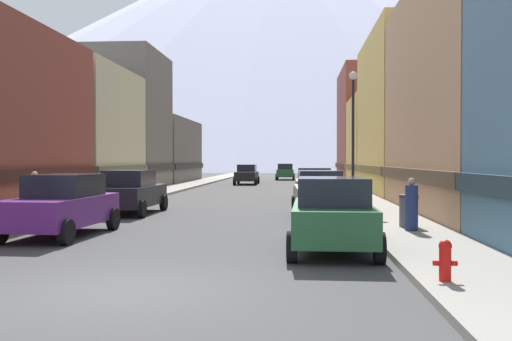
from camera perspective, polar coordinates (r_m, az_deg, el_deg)
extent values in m
plane|color=#424242|center=(10.00, -13.46, -11.65)|extent=(400.00, 400.00, 0.00)
cube|color=gray|center=(45.29, -7.56, -1.62)|extent=(2.50, 100.00, 0.15)
cube|color=gray|center=(44.47, 8.43, -1.67)|extent=(2.50, 100.00, 0.15)
cube|color=beige|center=(37.11, -20.01, 3.61)|extent=(9.44, 9.70, 7.76)
cube|color=#595444|center=(37.08, -19.99, 0.08)|extent=(9.74, 9.70, 0.50)
cube|color=#66605B|center=(45.79, -15.57, 4.81)|extent=(9.94, 8.32, 10.43)
cube|color=#2D2B29|center=(45.69, -15.55, 0.28)|extent=(10.24, 8.32, 0.50)
cube|color=#66605B|center=(56.53, -10.28, 1.93)|extent=(7.31, 13.97, 6.11)
cube|color=#2D2B29|center=(56.53, -10.28, 0.45)|extent=(7.61, 13.97, 0.50)
cube|color=#D8B259|center=(38.31, 16.66, 5.38)|extent=(7.40, 13.69, 10.21)
cube|color=brown|center=(38.21, 16.64, 0.13)|extent=(7.70, 13.69, 0.50)
cube|color=#D8B259|center=(50.07, 13.84, 2.83)|extent=(7.68, 9.67, 7.52)
cube|color=brown|center=(50.05, 13.82, 0.36)|extent=(7.98, 9.67, 0.50)
cube|color=brown|center=(61.37, 11.45, 4.44)|extent=(6.38, 12.61, 11.65)
cube|color=#3B1B16|center=(61.26, 11.44, 0.49)|extent=(6.68, 12.61, 0.50)
cube|color=#591E72|center=(17.31, -18.89, -3.81)|extent=(2.02, 4.47, 0.80)
cube|color=#1E232D|center=(17.49, -18.55, -1.40)|extent=(1.69, 2.26, 0.64)
cylinder|color=black|center=(15.47, -18.43, -5.88)|extent=(0.25, 0.69, 0.68)
cylinder|color=black|center=(18.50, -14.09, -4.72)|extent=(0.25, 0.69, 0.68)
cylinder|color=black|center=(19.22, -19.24, -4.53)|extent=(0.25, 0.69, 0.68)
cube|color=black|center=(23.79, -12.35, -2.46)|extent=(1.92, 4.43, 0.80)
cube|color=#1E232D|center=(23.52, -12.54, -0.75)|extent=(1.64, 2.23, 0.64)
cylinder|color=black|center=(25.67, -13.20, -3.11)|extent=(0.23, 0.68, 0.68)
cylinder|color=black|center=(25.15, -9.21, -3.18)|extent=(0.23, 0.68, 0.68)
cylinder|color=black|center=(22.57, -15.85, -3.69)|extent=(0.23, 0.68, 0.68)
cylinder|color=black|center=(21.98, -11.36, -3.80)|extent=(0.23, 0.68, 0.68)
cube|color=#265933|center=(13.87, 7.64, -4.97)|extent=(1.93, 4.44, 0.80)
cube|color=#1E232D|center=(13.57, 7.69, -2.05)|extent=(1.65, 2.23, 0.64)
cylinder|color=black|center=(15.55, 4.00, -5.79)|extent=(0.23, 0.68, 0.68)
cylinder|color=black|center=(15.62, 10.79, -5.78)|extent=(0.23, 0.68, 0.68)
cylinder|color=black|center=(12.28, 3.61, -7.63)|extent=(0.23, 0.68, 0.68)
cylinder|color=black|center=(12.36, 12.24, -7.59)|extent=(0.23, 0.68, 0.68)
cube|color=slate|center=(22.69, 6.30, -2.62)|extent=(2.00, 4.46, 0.80)
cube|color=#1E232D|center=(22.41, 6.35, -0.82)|extent=(1.68, 2.26, 0.64)
cylinder|color=black|center=(24.32, 3.85, -3.31)|extent=(0.24, 0.69, 0.68)
cylinder|color=black|center=(24.44, 8.17, -3.30)|extent=(0.24, 0.69, 0.68)
cylinder|color=black|center=(21.03, 4.11, -4.00)|extent=(0.24, 0.69, 0.68)
cylinder|color=black|center=(21.17, 9.11, -3.97)|extent=(0.24, 0.69, 0.68)
cube|color=#B28419|center=(30.10, 5.78, -1.71)|extent=(1.93, 4.44, 0.80)
cube|color=#1E232D|center=(29.82, 5.80, -0.35)|extent=(1.65, 2.23, 0.64)
cylinder|color=black|center=(31.74, 3.97, -2.29)|extent=(0.23, 0.68, 0.68)
cylinder|color=black|center=(31.82, 7.29, -2.28)|extent=(0.23, 0.68, 0.68)
cylinder|color=black|center=(28.44, 4.08, -2.67)|extent=(0.23, 0.68, 0.68)
cylinder|color=black|center=(28.54, 7.78, -2.67)|extent=(0.23, 0.68, 0.68)
cube|color=black|center=(51.11, -0.93, -0.56)|extent=(1.84, 4.40, 0.80)
cube|color=#1E232D|center=(51.34, -0.91, 0.25)|extent=(1.60, 2.20, 0.64)
cylinder|color=black|center=(49.40, -0.04, -1.08)|extent=(0.22, 0.68, 0.68)
cylinder|color=black|center=(49.57, -2.16, -1.08)|extent=(0.22, 0.68, 0.68)
cylinder|color=black|center=(52.69, 0.22, -0.95)|extent=(0.22, 0.68, 0.68)
cylinder|color=black|center=(52.85, -1.77, -0.94)|extent=(0.22, 0.68, 0.68)
cube|color=#265933|center=(63.05, 2.95, -0.25)|extent=(1.84, 4.40, 0.80)
cube|color=#1E232D|center=(62.79, 2.95, 0.40)|extent=(1.60, 2.20, 0.64)
cylinder|color=black|center=(64.74, 2.17, -0.57)|extent=(0.22, 0.68, 0.68)
cylinder|color=black|center=(64.70, 3.80, -0.58)|extent=(0.22, 0.68, 0.68)
cylinder|color=black|center=(61.44, 2.06, -0.66)|extent=(0.22, 0.68, 0.68)
cylinder|color=black|center=(61.40, 3.78, -0.66)|extent=(0.22, 0.68, 0.68)
cylinder|color=red|center=(10.25, 18.38, -8.94)|extent=(0.20, 0.20, 0.55)
sphere|color=red|center=(10.20, 18.39, -7.17)|extent=(0.22, 0.22, 0.22)
cylinder|color=red|center=(10.21, 17.55, -8.82)|extent=(0.10, 0.09, 0.09)
cylinder|color=red|center=(10.28, 19.20, -8.76)|extent=(0.10, 0.09, 0.09)
cylinder|color=#4C5156|center=(18.06, 15.01, -4.04)|extent=(0.56, 0.56, 0.90)
cylinder|color=#2D2D33|center=(18.03, 15.02, -2.49)|extent=(0.59, 0.59, 0.08)
cylinder|color=navy|center=(21.47, -21.26, -2.57)|extent=(0.36, 0.36, 1.42)
sphere|color=tan|center=(21.44, -21.27, -0.37)|extent=(0.23, 0.23, 0.23)
cylinder|color=navy|center=(17.10, 15.28, -3.62)|extent=(0.36, 0.36, 1.32)
sphere|color=tan|center=(17.05, 15.29, -1.06)|extent=(0.21, 0.21, 0.21)
cylinder|color=maroon|center=(30.46, -13.43, -1.56)|extent=(0.36, 0.36, 1.33)
sphere|color=tan|center=(30.43, -13.44, -0.10)|extent=(0.21, 0.21, 0.21)
cylinder|color=black|center=(25.01, 9.67, 2.67)|extent=(0.12, 0.12, 5.50)
sphere|color=white|center=(25.26, 9.69, 9.32)|extent=(0.36, 0.36, 0.36)
cone|color=silver|center=(274.53, 1.98, 12.06)|extent=(350.81, 350.81, 109.03)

